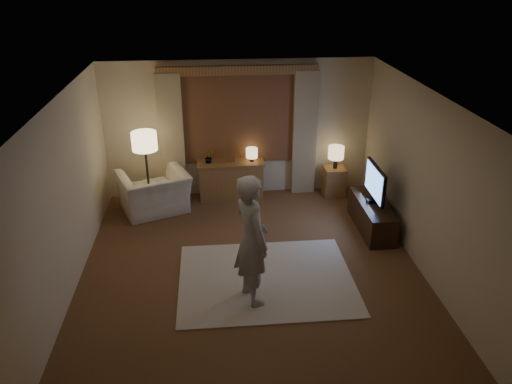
{
  "coord_description": "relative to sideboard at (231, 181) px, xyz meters",
  "views": [
    {
      "loc": [
        -0.51,
        -6.25,
        4.21
      ],
      "look_at": [
        0.13,
        0.6,
        0.99
      ],
      "focal_mm": 35.0,
      "sensor_mm": 36.0,
      "label": 1
    }
  ],
  "objects": [
    {
      "name": "sideboard",
      "position": [
        0.0,
        0.0,
        0.0
      ],
      "size": [
        1.2,
        0.4,
        0.7
      ],
      "primitive_type": "cube",
      "color": "brown",
      "rests_on": "floor"
    },
    {
      "name": "picture_frame",
      "position": [
        0.0,
        0.0,
        0.45
      ],
      "size": [
        0.16,
        0.02,
        0.2
      ],
      "primitive_type": "cube",
      "color": "brown",
      "rests_on": "sideboard"
    },
    {
      "name": "tv_stand",
      "position": [
        2.32,
        -1.46,
        -0.1
      ],
      "size": [
        0.45,
        1.4,
        0.5
      ],
      "primitive_type": "cube",
      "color": "black",
      "rests_on": "floor"
    },
    {
      "name": "tv",
      "position": [
        2.32,
        -1.46,
        0.51
      ],
      "size": [
        0.22,
        0.9,
        0.65
      ],
      "color": "black",
      "rests_on": "tv_stand"
    },
    {
      "name": "floor_lamp",
      "position": [
        -1.5,
        -0.42,
        0.92
      ],
      "size": [
        0.44,
        0.44,
        1.51
      ],
      "color": "black",
      "rests_on": "floor"
    },
    {
      "name": "person",
      "position": [
        0.12,
        -3.22,
        0.58
      ],
      "size": [
        0.64,
        0.77,
        1.81
      ],
      "primitive_type": "imported",
      "rotation": [
        0.0,
        0.0,
        1.93
      ],
      "color": "#B5B1A7",
      "rests_on": "rug"
    },
    {
      "name": "table_lamp_sideboard",
      "position": [
        0.4,
        0.0,
        0.55
      ],
      "size": [
        0.22,
        0.22,
        0.3
      ],
      "color": "black",
      "rests_on": "sideboard"
    },
    {
      "name": "side_table",
      "position": [
        2.0,
        -0.05,
        -0.07
      ],
      "size": [
        0.4,
        0.4,
        0.56
      ],
      "primitive_type": "cube",
      "color": "brown",
      "rests_on": "floor"
    },
    {
      "name": "plant",
      "position": [
        -0.4,
        0.0,
        0.5
      ],
      "size": [
        0.17,
        0.13,
        0.3
      ],
      "primitive_type": "imported",
      "color": "#999999",
      "rests_on": "sideboard"
    },
    {
      "name": "armchair",
      "position": [
        -1.41,
        -0.44,
        0.03
      ],
      "size": [
        1.45,
        1.37,
        0.75
      ],
      "primitive_type": "imported",
      "rotation": [
        0.0,
        0.0,
        -2.76
      ],
      "color": "beige",
      "rests_on": "floor"
    },
    {
      "name": "rug",
      "position": [
        0.36,
        -2.79,
        -0.34
      ],
      "size": [
        2.5,
        2.0,
        0.02
      ],
      "primitive_type": "cube",
      "color": "beige",
      "rests_on": "floor"
    },
    {
      "name": "room",
      "position": [
        0.17,
        -2.0,
        0.98
      ],
      "size": [
        5.04,
        5.54,
        2.64
      ],
      "color": "brown",
      "rests_on": "ground"
    },
    {
      "name": "table_lamp_side",
      "position": [
        2.0,
        -0.05,
        0.52
      ],
      "size": [
        0.3,
        0.3,
        0.44
      ],
      "color": "black",
      "rests_on": "side_table"
    }
  ]
}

